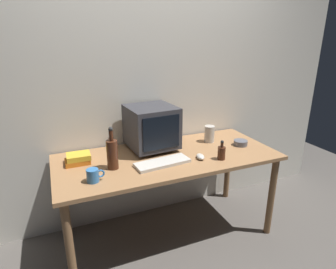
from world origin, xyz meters
The scene contains 12 objects.
ground_plane centered at (0.00, 0.00, 0.00)m, with size 6.00×6.00×0.00m, color #56514C.
back_wall centered at (0.00, 0.45, 1.25)m, with size 4.00×0.08×2.50m, color silver.
desk centered at (0.00, 0.00, 0.67)m, with size 1.77×0.78×0.76m.
crt_monitor centered at (-0.07, 0.19, 0.95)m, with size 0.41×0.41×0.37m.
keyboard centered at (-0.10, -0.13, 0.77)m, with size 0.42×0.15×0.02m, color beige.
computer_mouse centered at (0.21, -0.16, 0.77)m, with size 0.06×0.10×0.04m, color beige.
bottle_tall centered at (-0.46, -0.06, 0.88)m, with size 0.08×0.08×0.32m.
bottle_short centered at (0.36, -0.23, 0.81)m, with size 0.06×0.06×0.16m.
book_stack centered at (-0.68, 0.13, 0.80)m, with size 0.19×0.14×0.08m.
mug centered at (-0.62, -0.21, 0.80)m, with size 0.12×0.08×0.09m.
cd_spindle centered at (0.68, -0.04, 0.78)m, with size 0.12×0.12×0.04m, color #595B66.
metal_canister centered at (0.47, 0.15, 0.83)m, with size 0.09×0.09×0.15m, color #B7B2A8.
Camera 1 is at (-0.82, -1.94, 1.67)m, focal length 30.38 mm.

